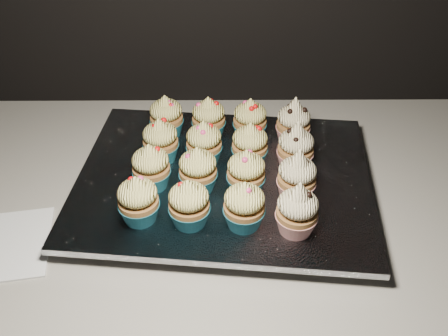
{
  "coord_description": "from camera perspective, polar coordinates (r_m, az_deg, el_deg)",
  "views": [
    {
      "loc": [
        -0.1,
        1.03,
        1.48
      ],
      "look_at": [
        -0.1,
        1.69,
        0.95
      ],
      "focal_mm": 40.0,
      "sensor_mm": 36.0,
      "label": 1
    }
  ],
  "objects": [
    {
      "name": "cupcake_15",
      "position": [
        0.92,
        7.94,
        5.14
      ],
      "size": [
        0.06,
        0.06,
        0.1
      ],
      "color": "#A61E17",
      "rests_on": "foil_lining"
    },
    {
      "name": "cupcake_13",
      "position": [
        0.93,
        -1.77,
        5.66
      ],
      "size": [
        0.06,
        0.06,
        0.08
      ],
      "color": "#1B6E83",
      "rests_on": "foil_lining"
    },
    {
      "name": "cupcake_9",
      "position": [
        0.87,
        -2.3,
        2.84
      ],
      "size": [
        0.06,
        0.06,
        0.08
      ],
      "color": "#1B6E83",
      "rests_on": "foil_lining"
    },
    {
      "name": "cupcake_5",
      "position": [
        0.81,
        -2.99,
        -0.26
      ],
      "size": [
        0.06,
        0.06,
        0.08
      ],
      "color": "#1B6E83",
      "rests_on": "foil_lining"
    },
    {
      "name": "cupcake_6",
      "position": [
        0.8,
        2.53,
        -0.58
      ],
      "size": [
        0.06,
        0.06,
        0.08
      ],
      "color": "#1B6E83",
      "rests_on": "foil_lining"
    },
    {
      "name": "cupcake_1",
      "position": [
        0.75,
        -4.02,
        -4.13
      ],
      "size": [
        0.06,
        0.06,
        0.08
      ],
      "color": "#1B6E83",
      "rests_on": "foil_lining"
    },
    {
      "name": "cupcake_2",
      "position": [
        0.74,
        2.31,
        -4.36
      ],
      "size": [
        0.06,
        0.06,
        0.08
      ],
      "color": "#1B6E83",
      "rests_on": "foil_lining"
    },
    {
      "name": "worktop",
      "position": [
        0.9,
        6.26,
        -3.18
      ],
      "size": [
        2.44,
        0.64,
        0.04
      ],
      "primitive_type": "cube",
      "color": "beige",
      "rests_on": "cabinet"
    },
    {
      "name": "cupcake_3",
      "position": [
        0.74,
        8.36,
        -4.82
      ],
      "size": [
        0.06,
        0.06,
        0.1
      ],
      "color": "#A61E17",
      "rests_on": "foil_lining"
    },
    {
      "name": "baking_tray",
      "position": [
        0.87,
        -0.0,
        -2.01
      ],
      "size": [
        0.49,
        0.39,
        0.02
      ],
      "primitive_type": "cube",
      "rotation": [
        0.0,
        0.0,
        -0.1
      ],
      "color": "black",
      "rests_on": "worktop"
    },
    {
      "name": "cupcake_11",
      "position": [
        0.86,
        8.19,
        2.33
      ],
      "size": [
        0.06,
        0.06,
        0.1
      ],
      "color": "#A61E17",
      "rests_on": "foil_lining"
    },
    {
      "name": "foil_lining",
      "position": [
        0.86,
        0.0,
        -1.15
      ],
      "size": [
        0.53,
        0.44,
        0.01
      ],
      "primitive_type": "cube",
      "rotation": [
        0.0,
        0.0,
        -0.1
      ],
      "color": "silver",
      "rests_on": "baking_tray"
    },
    {
      "name": "cupcake_14",
      "position": [
        0.93,
        2.98,
        5.47
      ],
      "size": [
        0.06,
        0.06,
        0.08
      ],
      "color": "#1B6E83",
      "rests_on": "foil_lining"
    },
    {
      "name": "cupcake_8",
      "position": [
        0.88,
        -7.26,
        3.08
      ],
      "size": [
        0.06,
        0.06,
        0.08
      ],
      "color": "#1B6E83",
      "rests_on": "foil_lining"
    },
    {
      "name": "cupcake_12",
      "position": [
        0.94,
        -6.6,
        5.81
      ],
      "size": [
        0.06,
        0.06,
        0.08
      ],
      "color": "#1B6E83",
      "rests_on": "foil_lining"
    },
    {
      "name": "cupcake_7",
      "position": [
        0.8,
        8.33,
        -1.0
      ],
      "size": [
        0.06,
        0.06,
        0.1
      ],
      "color": "#A61E17",
      "rests_on": "foil_lining"
    },
    {
      "name": "napkin",
      "position": [
        0.85,
        -24.13,
        -8.12
      ],
      "size": [
        0.17,
        0.17,
        0.0
      ],
      "primitive_type": "cube",
      "rotation": [
        0.0,
        0.0,
        0.17
      ],
      "color": "white",
      "rests_on": "worktop"
    },
    {
      "name": "cupcake_10",
      "position": [
        0.86,
        2.96,
        2.6
      ],
      "size": [
        0.06,
        0.06,
        0.08
      ],
      "color": "#1B6E83",
      "rests_on": "foil_lining"
    },
    {
      "name": "cupcake_0",
      "position": [
        0.76,
        -9.77,
        -3.66
      ],
      "size": [
        0.06,
        0.06,
        0.08
      ],
      "color": "#1B6E83",
      "rests_on": "foil_lining"
    },
    {
      "name": "cupcake_4",
      "position": [
        0.82,
        -8.34,
        0.08
      ],
      "size": [
        0.06,
        0.06,
        0.08
      ],
      "color": "#1B6E83",
      "rests_on": "foil_lining"
    }
  ]
}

